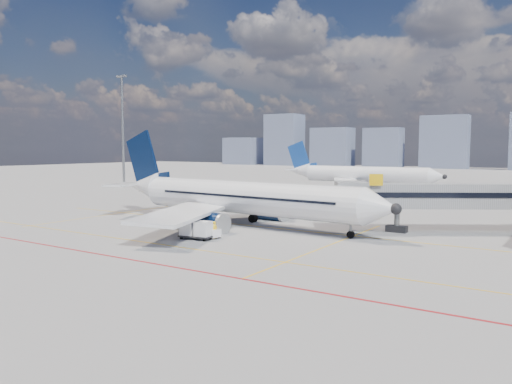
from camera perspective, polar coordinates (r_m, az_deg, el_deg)
ground at (r=52.45m, az=-6.77°, el=-4.85°), size 420.00×420.00×0.00m
apron_markings at (r=49.94m, az=-10.17°, el=-5.38°), size 90.00×35.12×0.01m
jet_bridge at (r=57.63m, az=23.27°, el=-0.58°), size 23.55×15.78×6.30m
floodlight_mast_nw at (r=118.88m, az=-14.99°, el=7.09°), size 3.20×0.61×25.45m
distant_skyline at (r=234.57m, az=21.37°, el=5.07°), size 252.67×14.64×30.50m
main_aircraft at (r=58.43m, az=-2.43°, el=-0.61°), size 39.57×34.44×11.55m
second_aircraft at (r=111.07m, az=11.69°, el=1.97°), size 36.15×31.50×10.70m
baggage_tug at (r=50.43m, az=-5.34°, el=-4.41°), size 2.38×1.77×1.49m
cargo_dolly at (r=49.60m, az=-6.88°, el=-4.24°), size 3.51×1.95×1.83m
belt_loader at (r=57.98m, az=-10.21°, el=-3.39°), size 5.34×2.41×2.14m
ramp_worker at (r=49.78m, az=-4.74°, el=-4.35°), size 0.46×0.66×1.73m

